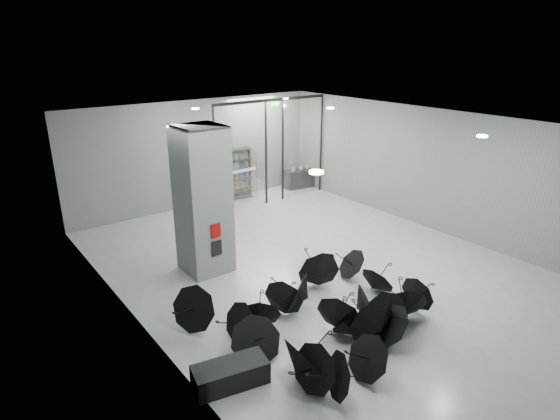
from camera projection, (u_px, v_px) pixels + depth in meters
room at (325, 171)px, 11.89m from camera, size 14.00×14.02×4.01m
column at (203, 201)px, 12.24m from camera, size 1.20×1.20×4.00m
fire_cabinet at (216, 231)px, 12.00m from camera, size 0.28×0.04×0.38m
info_panel at (217, 248)px, 12.17m from camera, size 0.30×0.03×0.42m
exit_sign at (275, 104)px, 16.88m from camera, size 0.30×0.06×0.15m
glass_partition at (272, 147)px, 17.58m from camera, size 5.06×0.08×4.00m
bench at (230, 374)px, 8.50m from camera, size 1.47×0.87×0.44m
bookshelf at (230, 175)px, 18.25m from camera, size 1.87×0.64×2.02m
shop_counter at (300, 179)px, 19.98m from camera, size 1.40×0.76×0.79m
umbrella_cluster at (329, 319)px, 10.03m from camera, size 5.80×4.77×1.30m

